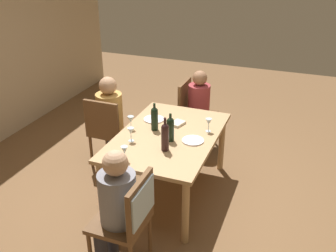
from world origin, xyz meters
TOP-DOWN VIEW (x-y plane):
  - ground_plane at (0.00, 0.00)m, footprint 10.00×10.00m
  - dining_table at (0.00, 0.00)m, footprint 1.52×1.01m
  - chair_left_end at (-1.14, -0.12)m, footprint 0.44×0.46m
  - chair_right_end at (1.14, 0.09)m, footprint 0.44×0.44m
  - chair_far_right at (0.25, 0.88)m, footprint 0.44×0.44m
  - person_woman_host at (-1.14, 0.03)m, footprint 0.31×0.36m
  - person_man_bearded at (1.14, -0.03)m, footprint 0.29×0.33m
  - person_man_guest at (0.37, 0.88)m, footprint 0.36×0.31m
  - wine_bottle_tall_green at (0.06, 0.18)m, footprint 0.08×0.08m
  - wine_bottle_dark_red at (-0.31, -0.09)m, footprint 0.08×0.08m
  - wine_bottle_short_olive at (-0.12, -0.07)m, footprint 0.08×0.08m
  - wine_glass_near_left at (0.22, -0.38)m, footprint 0.07×0.07m
  - wine_glass_centre at (-0.02, 0.42)m, footprint 0.07×0.07m
  - wine_glass_near_right at (-0.27, 0.30)m, footprint 0.07×0.07m
  - wine_glass_far at (-0.63, 0.19)m, footprint 0.07×0.07m
  - dinner_plate_host at (-0.05, -0.29)m, footprint 0.23×0.23m
  - dinner_plate_guest_left at (0.28, 0.28)m, footprint 0.24×0.24m
  - folded_napkin at (0.26, -0.01)m, footprint 0.19×0.16m
  - handbag at (0.69, 0.88)m, footprint 0.13×0.29m

SIDE VIEW (x-z plane):
  - ground_plane at x=0.00m, z-range 0.00..0.00m
  - handbag at x=0.69m, z-range 0.00..0.22m
  - chair_right_end at x=1.14m, z-range 0.07..0.99m
  - chair_far_right at x=0.25m, z-range 0.07..0.99m
  - chair_left_end at x=-1.14m, z-range 0.13..1.05m
  - person_man_bearded at x=1.14m, z-range 0.09..1.18m
  - dining_table at x=0.00m, z-range 0.28..1.01m
  - person_woman_host at x=-1.14m, z-range 0.09..1.23m
  - person_man_guest at x=0.37m, z-range 0.09..1.24m
  - dinner_plate_host at x=-0.05m, z-range 0.73..0.75m
  - dinner_plate_guest_left at x=0.28m, z-range 0.73..0.75m
  - folded_napkin at x=0.26m, z-range 0.73..0.76m
  - wine_glass_near_left at x=0.22m, z-range 0.76..0.91m
  - wine_glass_centre at x=-0.02m, z-range 0.76..0.91m
  - wine_glass_near_right at x=-0.27m, z-range 0.76..0.91m
  - wine_glass_far at x=-0.63m, z-range 0.76..0.91m
  - wine_bottle_short_olive at x=-0.12m, z-range 0.72..1.02m
  - wine_bottle_tall_green at x=0.06m, z-range 0.72..1.02m
  - wine_bottle_dark_red at x=-0.31m, z-range 0.71..1.06m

